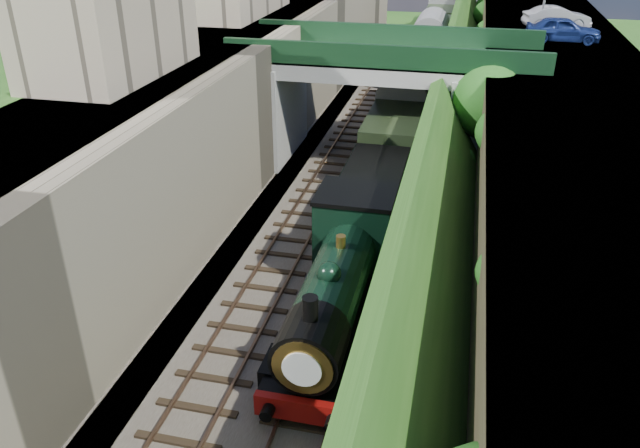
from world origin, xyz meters
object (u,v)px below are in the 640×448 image
(car_silver, at_px, (557,17))
(car_blue, at_px, (563,29))
(road_bridge, at_px, (395,95))
(tree, at_px, (491,105))
(tender, at_px, (373,201))
(locomotive, at_px, (339,285))

(car_silver, bearing_deg, car_blue, 166.56)
(road_bridge, relative_size, tree, 2.42)
(road_bridge, bearing_deg, tender, -88.27)
(locomotive, xyz_separation_m, tender, (-0.00, 7.36, -0.27))
(tree, height_order, car_blue, car_blue)
(road_bridge, relative_size, locomotive, 1.56)
(locomotive, height_order, tender, locomotive)
(road_bridge, distance_m, car_blue, 10.54)
(car_silver, bearing_deg, tree, 150.67)
(tree, relative_size, tender, 1.10)
(car_blue, height_order, tender, car_blue)
(tree, height_order, car_silver, car_silver)
(road_bridge, relative_size, car_silver, 3.98)
(car_blue, distance_m, car_silver, 4.50)
(tree, relative_size, locomotive, 0.65)
(tender, bearing_deg, locomotive, -90.00)
(road_bridge, height_order, car_blue, car_blue)
(locomotive, bearing_deg, car_blue, 68.16)
(tender, bearing_deg, road_bridge, 91.73)
(car_silver, relative_size, locomotive, 0.39)
(tree, height_order, locomotive, tree)
(tree, distance_m, locomotive, 14.20)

